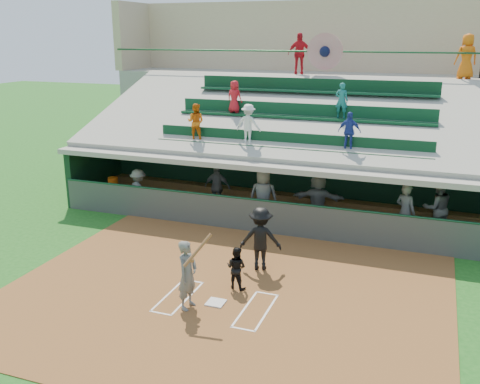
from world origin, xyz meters
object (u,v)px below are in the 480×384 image
(white_table, at_px, (112,196))
(water_cooler, at_px, (113,182))
(home_plate, at_px, (216,303))
(catcher, at_px, (236,268))
(batter_at_plate, at_px, (188,274))

(white_table, xyz_separation_m, water_cooler, (0.05, 0.08, 0.52))
(home_plate, relative_size, white_table, 0.58)
(catcher, xyz_separation_m, water_cooler, (-6.88, 5.00, 0.31))
(catcher, bearing_deg, batter_at_plate, 70.99)
(home_plate, distance_m, water_cooler, 9.00)
(batter_at_plate, distance_m, white_table, 8.85)
(water_cooler, bearing_deg, white_table, -121.43)
(home_plate, relative_size, catcher, 0.38)
(home_plate, height_order, batter_at_plate, batter_at_plate)
(white_table, bearing_deg, water_cooler, 47.13)
(home_plate, height_order, water_cooler, water_cooler)
(batter_at_plate, xyz_separation_m, white_table, (-6.21, 6.28, -0.51))
(batter_at_plate, bearing_deg, home_plate, 37.31)
(batter_at_plate, bearing_deg, catcher, 62.18)
(white_table, relative_size, water_cooler, 1.95)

